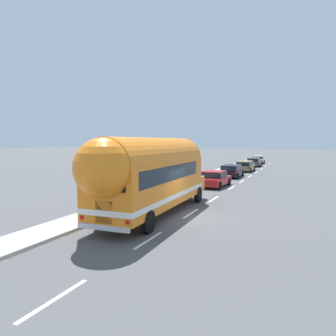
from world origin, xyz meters
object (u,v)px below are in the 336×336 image
Objects in this scene: car_second at (232,170)px; car_fourth at (254,161)px; car_lead at (214,178)px; car_fifth at (258,159)px; painted_bus at (151,173)px; car_third at (245,165)px.

car_second and car_fourth have the same top height.
car_fifth is at bearing 90.74° from car_lead.
painted_bus is 12.23m from car_lead.
car_lead and car_second have the same top height.
car_fourth is 7.15m from car_fifth.
car_fifth is at bearing 90.34° from painted_bus.
car_fourth is at bearing 89.88° from painted_bus.
car_lead is 31.25m from car_fifth.
car_fourth is 1.01× the size of car_fifth.
car_second is 7.46m from car_third.
painted_bus is at bearing -90.42° from car_third.
car_lead is at bearing 89.30° from painted_bus.
car_second and car_third have the same top height.
car_fifth is (-0.40, 31.25, 0.00)m from car_lead.
car_second is 16.29m from car_fourth.
car_fifth is at bearing 92.65° from car_fourth.
car_fifth is (-0.46, 15.98, -0.06)m from car_third.
car_third is at bearing 89.80° from car_lead.
car_third and car_fourth have the same top height.
car_lead is at bearing -89.83° from car_fourth.
painted_bus reaches higher than car_third.
car_fourth is at bearing 89.79° from car_second.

